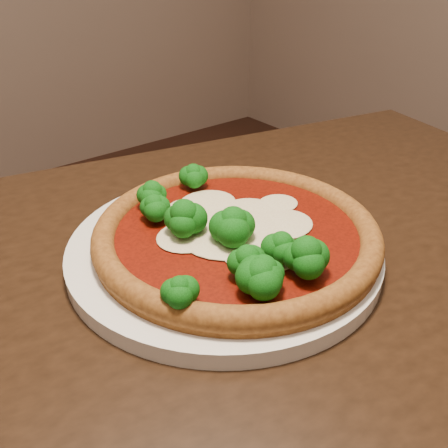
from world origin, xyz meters
TOP-DOWN VIEW (x-y plane):
  - dining_table at (0.10, -0.10)m, footprint 1.33×1.03m
  - plate at (0.17, -0.05)m, footprint 0.34×0.34m
  - pizza at (0.18, -0.06)m, footprint 0.31×0.31m

SIDE VIEW (x-z plane):
  - dining_table at x=0.10m, z-range 0.27..1.02m
  - plate at x=0.17m, z-range 0.75..0.77m
  - pizza at x=0.18m, z-range 0.75..0.82m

